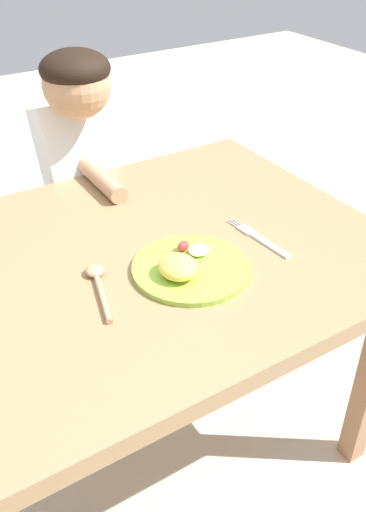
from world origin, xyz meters
name	(u,v)px	position (x,y,z in m)	size (l,w,h in m)	color
ground_plane	(152,440)	(0.00, 0.00, 0.00)	(8.00, 8.00, 0.00)	beige
dining_table	(144,277)	(0.00, 0.00, 0.62)	(1.16, 0.90, 0.70)	#94734D
plate	(188,267)	(0.05, -0.13, 0.71)	(0.27, 0.27, 0.06)	#91BF3D
fork	(260,239)	(0.27, -0.11, 0.70)	(0.03, 0.21, 0.01)	silver
spoon	(98,281)	(-0.14, -0.06, 0.71)	(0.08, 0.20, 0.02)	tan
person	(82,194)	(0.06, 0.52, 0.60)	(0.22, 0.41, 1.06)	navy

